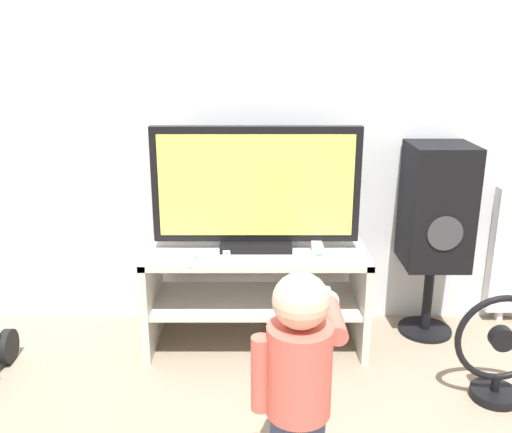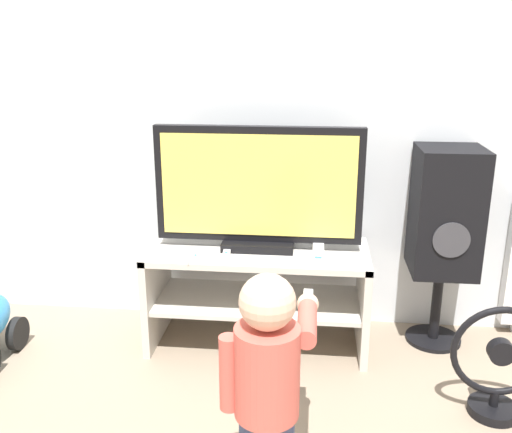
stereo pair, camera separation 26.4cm
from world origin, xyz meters
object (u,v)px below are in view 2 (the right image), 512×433
object	(u,v)px
remote_secondary	(226,255)
child	(268,372)
speaker_tower	(445,216)
remote_primary	(196,258)
game_console	(318,250)
floor_fan	(499,367)
television	(258,190)

from	to	relation	value
remote_secondary	child	size ratio (longest dim) A/B	0.16
remote_secondary	speaker_tower	world-z (taller)	speaker_tower
remote_primary	remote_secondary	size ratio (longest dim) A/B	0.97
child	game_console	bearing A→B (deg)	81.10
remote_secondary	floor_fan	xyz separation A→B (m)	(1.17, -0.37, -0.30)
floor_fan	game_console	bearing A→B (deg)	148.72
remote_secondary	television	bearing A→B (deg)	46.39
television	floor_fan	bearing A→B (deg)	-26.41
remote_primary	floor_fan	bearing A→B (deg)	-13.68
speaker_tower	floor_fan	size ratio (longest dim) A/B	2.06
remote_primary	child	distance (m)	0.96
television	child	distance (m)	1.11
speaker_tower	floor_fan	xyz separation A→B (m)	(0.13, -0.59, -0.45)
remote_primary	remote_secondary	distance (m)	0.15
remote_primary	remote_secondary	world-z (taller)	same
remote_secondary	floor_fan	size ratio (longest dim) A/B	0.27
floor_fan	remote_secondary	bearing A→B (deg)	162.53
remote_primary	television	bearing A→B (deg)	35.32
child	remote_primary	bearing A→B (deg)	115.55
television	floor_fan	xyz separation A→B (m)	(1.03, -0.51, -0.58)
floor_fan	remote_primary	bearing A→B (deg)	166.32
television	child	bearing A→B (deg)	-82.56
remote_secondary	child	world-z (taller)	child
remote_secondary	child	distance (m)	0.95
child	speaker_tower	bearing A→B (deg)	56.24
remote_secondary	floor_fan	distance (m)	1.26
game_console	floor_fan	xyz separation A→B (m)	(0.74, -0.45, -0.31)
television	remote_secondary	xyz separation A→B (m)	(-0.14, -0.14, -0.28)
game_console	remote_primary	distance (m)	0.58
child	floor_fan	distance (m)	1.08
remote_primary	floor_fan	distance (m)	1.38
television	remote_primary	distance (m)	0.44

